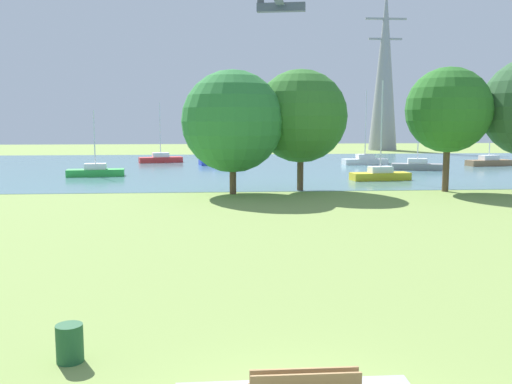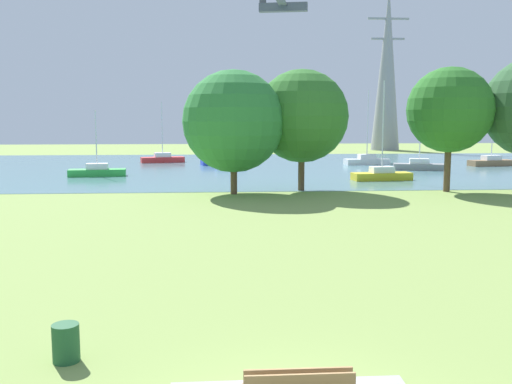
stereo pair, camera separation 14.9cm
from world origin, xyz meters
The scene contains 15 objects.
ground_plane centered at (0.00, 22.00, 0.00)m, with size 160.00×160.00×0.00m, color #7F994C.
litter_bin centered at (-4.46, 2.94, 0.40)m, with size 0.56×0.56×0.80m, color #1E512D.
water_surface centered at (0.00, 50.00, 0.01)m, with size 140.00×40.00×0.02m, color slate.
sailboat_brown centered at (27.55, 49.47, 0.47)m, with size 5.00×2.39×7.42m.
sailboat_yellow centered at (12.09, 36.63, 0.48)m, with size 4.95×2.08×7.95m.
sailboat_red centered at (-7.32, 56.50, 0.46)m, with size 5.02×2.60×6.78m.
sailboat_green centered at (-11.56, 41.45, 0.45)m, with size 4.93×2.01×5.65m.
sailboat_gray centered at (18.30, 45.25, 0.45)m, with size 5.03×2.72×6.17m.
sailboat_white centered at (14.98, 52.12, 0.47)m, with size 4.94×2.06×7.90m.
sailboat_blue centered at (-0.48, 52.71, 0.45)m, with size 5.02×2.57×5.91m.
tree_west_near centered at (-0.13, 29.11, 4.80)m, with size 6.72×6.72×8.17m.
tree_mid_shore centered at (4.60, 30.56, 5.14)m, with size 6.38×6.38×8.34m.
tree_east_near centered at (14.50, 29.34, 5.55)m, with size 5.77×5.77×8.45m.
electricity_pylon centered at (25.15, 79.61, 12.52)m, with size 6.40×4.40×25.02m.
light_aircraft centered at (7.70, 68.90, 19.52)m, with size 6.49×8.45×2.10m.
Camera 2 is at (-1.31, -8.72, 5.06)m, focal length 40.22 mm.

